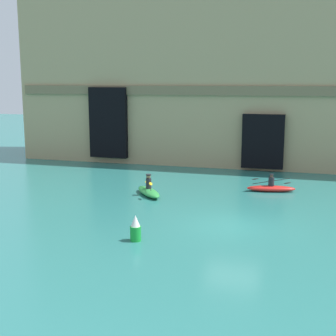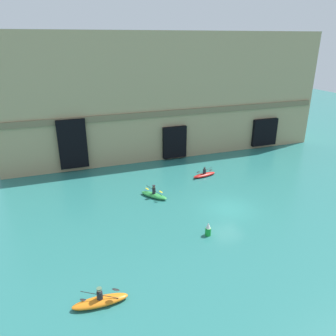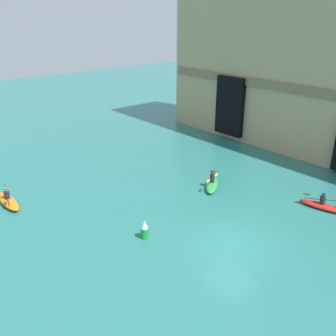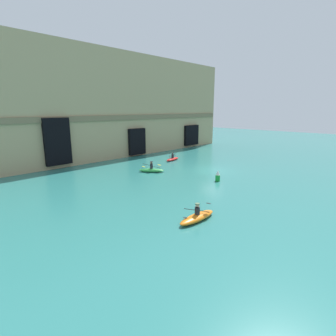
{
  "view_description": "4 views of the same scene",
  "coord_description": "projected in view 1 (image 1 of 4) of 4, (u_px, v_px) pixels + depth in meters",
  "views": [
    {
      "loc": [
        2.8,
        -20.13,
        6.38
      ],
      "look_at": [
        -3.88,
        2.85,
        1.93
      ],
      "focal_mm": 50.0,
      "sensor_mm": 36.0,
      "label": 1
    },
    {
      "loc": [
        -13.55,
        -21.99,
        13.93
      ],
      "look_at": [
        -3.79,
        5.09,
        2.45
      ],
      "focal_mm": 35.0,
      "sensor_mm": 36.0,
      "label": 2
    },
    {
      "loc": [
        10.36,
        -13.51,
        11.4
      ],
      "look_at": [
        -7.41,
        1.97,
        1.49
      ],
      "focal_mm": 40.0,
      "sensor_mm": 36.0,
      "label": 3
    },
    {
      "loc": [
        -24.74,
        -16.68,
        6.93
      ],
      "look_at": [
        -5.79,
        1.46,
        0.97
      ],
      "focal_mm": 28.0,
      "sensor_mm": 36.0,
      "label": 4
    }
  ],
  "objects": [
    {
      "name": "ground_plane",
      "position": [
        233.0,
        226.0,
        20.94
      ],
      "size": [
        120.0,
        120.0,
        0.0
      ],
      "primitive_type": "plane",
      "color": "#28706B"
    },
    {
      "name": "cliff_bluff",
      "position": [
        273.0,
        69.0,
        35.82
      ],
      "size": [
        39.57,
        7.72,
        14.68
      ],
      "color": "tan",
      "rests_on": "ground"
    },
    {
      "name": "kayak_green",
      "position": [
        149.0,
        191.0,
        26.49
      ],
      "size": [
        2.35,
        2.69,
        1.22
      ],
      "rotation": [
        0.0,
        0.0,
        2.24
      ],
      "color": "green",
      "rests_on": "ground"
    },
    {
      "name": "kayak_red",
      "position": [
        271.0,
        188.0,
        27.4
      ],
      "size": [
        2.89,
        1.21,
        1.05
      ],
      "rotation": [
        0.0,
        0.0,
        3.33
      ],
      "color": "red",
      "rests_on": "ground"
    },
    {
      "name": "marker_buoy",
      "position": [
        136.0,
        229.0,
        18.89
      ],
      "size": [
        0.45,
        0.45,
        1.08
      ],
      "color": "green",
      "rests_on": "ground"
    }
  ]
}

